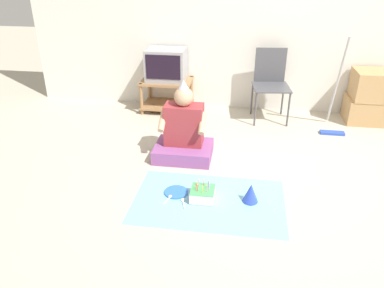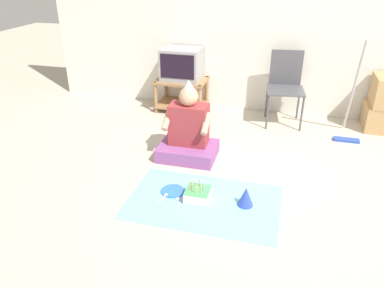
{
  "view_description": "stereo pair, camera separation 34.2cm",
  "coord_description": "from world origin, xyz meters",
  "views": [
    {
      "loc": [
        -0.25,
        -2.85,
        1.88
      ],
      "look_at": [
        -0.71,
        0.18,
        0.35
      ],
      "focal_mm": 35.0,
      "sensor_mm": 36.0,
      "label": 1
    },
    {
      "loc": [
        0.08,
        -2.78,
        1.88
      ],
      "look_at": [
        -0.71,
        0.18,
        0.35
      ],
      "focal_mm": 35.0,
      "sensor_mm": 36.0,
      "label": 2
    }
  ],
  "objects": [
    {
      "name": "plastic_spoon_near",
      "position": [
        -0.85,
        -0.21,
        0.01
      ],
      "size": [
        0.06,
        0.14,
        0.01
      ],
      "color": "white",
      "rests_on": "party_cloth"
    },
    {
      "name": "wall_back",
      "position": [
        0.0,
        2.13,
        1.27
      ],
      "size": [
        6.4,
        0.06,
        2.55
      ],
      "color": "silver",
      "rests_on": "ground_plane"
    },
    {
      "name": "party_cloth",
      "position": [
        -0.51,
        -0.2,
        0.0
      ],
      "size": [
        1.29,
        0.83,
        0.01
      ],
      "color": "#7FC6E0",
      "rests_on": "ground_plane"
    },
    {
      "name": "paper_plate",
      "position": [
        -0.81,
        -0.12,
        0.01
      ],
      "size": [
        0.21,
        0.21,
        0.01
      ],
      "color": "blue",
      "rests_on": "party_cloth"
    },
    {
      "name": "plastic_spoon_far",
      "position": [
        -0.73,
        -0.24,
        0.01
      ],
      "size": [
        0.06,
        0.14,
        0.01
      ],
      "color": "white",
      "rests_on": "party_cloth"
    },
    {
      "name": "party_hat_blue",
      "position": [
        -0.16,
        -0.15,
        0.09
      ],
      "size": [
        0.13,
        0.13,
        0.17
      ],
      "color": "blue",
      "rests_on": "party_cloth"
    },
    {
      "name": "birthday_cake",
      "position": [
        -0.56,
        -0.18,
        0.05
      ],
      "size": [
        0.21,
        0.21,
        0.17
      ],
      "color": "silver",
      "rests_on": "party_cloth"
    },
    {
      "name": "tv_stand",
      "position": [
        -1.31,
        1.86,
        0.25
      ],
      "size": [
        0.67,
        0.48,
        0.43
      ],
      "color": "#997047",
      "rests_on": "ground_plane"
    },
    {
      "name": "ground_plane",
      "position": [
        0.0,
        0.0,
        0.0
      ],
      "size": [
        16.0,
        16.0,
        0.0
      ],
      "primitive_type": "plane",
      "color": "#BCB29E"
    },
    {
      "name": "dust_mop",
      "position": [
        0.79,
        1.48,
        0.33
      ],
      "size": [
        0.28,
        0.42,
        1.14
      ],
      "color": "#2D4CB2",
      "rests_on": "ground_plane"
    },
    {
      "name": "folding_chair",
      "position": [
        0.04,
        1.8,
        0.51
      ],
      "size": [
        0.49,
        0.49,
        0.88
      ],
      "color": "#4C4C51",
      "rests_on": "ground_plane"
    },
    {
      "name": "person_seated",
      "position": [
        -0.86,
        0.57,
        0.26
      ],
      "size": [
        0.59,
        0.46,
        0.82
      ],
      "color": "#8C4C8C",
      "rests_on": "ground_plane"
    },
    {
      "name": "tv",
      "position": [
        -1.31,
        1.87,
        0.63
      ],
      "size": [
        0.5,
        0.42,
        0.41
      ],
      "color": "#99999E",
      "rests_on": "tv_stand"
    },
    {
      "name": "cardboard_box_stack",
      "position": [
        1.26,
        1.85,
        0.32
      ],
      "size": [
        0.5,
        0.44,
        0.66
      ],
      "color": "tan",
      "rests_on": "ground_plane"
    }
  ]
}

